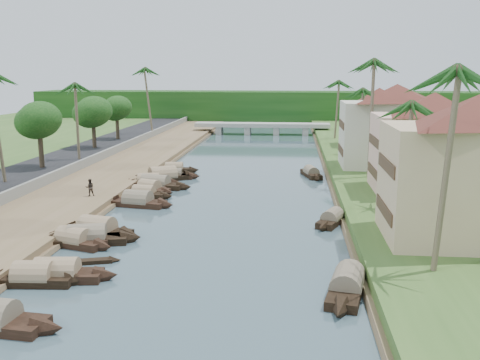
{
  "coord_description": "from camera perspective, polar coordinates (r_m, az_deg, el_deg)",
  "views": [
    {
      "loc": [
        6.37,
        -39.63,
        12.75
      ],
      "look_at": [
        1.13,
        13.49,
        2.0
      ],
      "focal_mm": 40.0,
      "sensor_mm": 36.0,
      "label": 1
    }
  ],
  "objects": [
    {
      "name": "right_bank",
      "position": [
        62.16,
        17.24,
        -0.4
      ],
      "size": [
        16.0,
        180.0,
        1.2
      ],
      "primitive_type": "cube",
      "color": "#345522",
      "rests_on": "ground"
    },
    {
      "name": "building_near",
      "position": [
        40.2,
        23.86,
        1.29
      ],
      "size": [
        14.85,
        14.85,
        10.2
      ],
      "color": "tan",
      "rests_on": "right_bank"
    },
    {
      "name": "building_distant",
      "position": [
        88.95,
        14.52,
        6.6
      ],
      "size": [
        12.62,
        12.62,
        9.2
      ],
      "color": "tan",
      "rests_on": "right_bank"
    },
    {
      "name": "building_far",
      "position": [
        69.1,
        16.21,
        5.65
      ],
      "size": [
        15.59,
        15.59,
        10.2
      ],
      "color": "beige",
      "rests_on": "right_bank"
    },
    {
      "name": "tree_5",
      "position": [
        95.53,
        -13.03,
        7.41
      ],
      "size": [
        4.78,
        4.78,
        7.25
      ],
      "color": "#473729",
      "rests_on": "ground"
    },
    {
      "name": "ground",
      "position": [
        42.12,
        -3.35,
        -6.26
      ],
      "size": [
        220.0,
        220.0,
        0.0
      ],
      "primitive_type": "plane",
      "color": "#3C525B",
      "rests_on": "ground"
    },
    {
      "name": "sampan_9",
      "position": [
        60.8,
        -9.01,
        -0.46
      ],
      "size": [
        9.01,
        3.2,
        2.23
      ],
      "rotation": [
        0.0,
        0.0,
        -0.17
      ],
      "color": "black",
      "rests_on": "ground"
    },
    {
      "name": "sampan_5",
      "position": [
        44.01,
        -14.97,
        -5.28
      ],
      "size": [
        7.9,
        3.55,
        2.43
      ],
      "rotation": [
        0.0,
        0.0,
        -0.22
      ],
      "color": "black",
      "rests_on": "ground"
    },
    {
      "name": "sampan_1",
      "position": [
        35.63,
        -21.14,
        -9.68
      ],
      "size": [
        6.89,
        2.06,
        2.05
      ],
      "rotation": [
        0.0,
        0.0,
        0.07
      ],
      "color": "black",
      "rests_on": "ground"
    },
    {
      "name": "sampan_10",
      "position": [
        62.4,
        -9.72,
        -0.18
      ],
      "size": [
        7.36,
        3.09,
        2.02
      ],
      "rotation": [
        0.0,
        0.0,
        0.22
      ],
      "color": "black",
      "rests_on": "ground"
    },
    {
      "name": "bridge",
      "position": [
        112.36,
        2.37,
        5.75
      ],
      "size": [
        28.0,
        4.0,
        2.4
      ],
      "color": "gray",
      "rests_on": "ground"
    },
    {
      "name": "sampan_11",
      "position": [
        64.98,
        -8.23,
        0.33
      ],
      "size": [
        8.93,
        6.41,
        2.58
      ],
      "rotation": [
        0.0,
        0.0,
        0.53
      ],
      "color": "black",
      "rests_on": "ground"
    },
    {
      "name": "tree_3",
      "position": [
        68.89,
        -20.66,
        5.9
      ],
      "size": [
        5.05,
        5.05,
        7.8
      ],
      "color": "#473729",
      "rests_on": "ground"
    },
    {
      "name": "treeline",
      "position": [
        140.05,
        3.04,
        7.79
      ],
      "size": [
        120.0,
        14.0,
        8.0
      ],
      "color": "#10390F",
      "rests_on": "ground"
    },
    {
      "name": "sampan_12",
      "position": [
        65.8,
        -7.32,
        0.48
      ],
      "size": [
        7.32,
        1.86,
        1.79
      ],
      "rotation": [
        0.0,
        0.0,
        0.08
      ],
      "color": "black",
      "rests_on": "ground"
    },
    {
      "name": "sampan_6",
      "position": [
        52.92,
        -10.83,
        -2.3
      ],
      "size": [
        7.82,
        3.12,
        2.27
      ],
      "rotation": [
        0.0,
        0.0,
        -0.18
      ],
      "color": "black",
      "rests_on": "ground"
    },
    {
      "name": "sampan_4",
      "position": [
        42.11,
        -17.31,
        -6.19
      ],
      "size": [
        7.11,
        3.56,
        2.02
      ],
      "rotation": [
        0.0,
        0.0,
        -0.31
      ],
      "color": "black",
      "rests_on": "ground"
    },
    {
      "name": "sampan_13",
      "position": [
        70.01,
        -7.03,
        1.15
      ],
      "size": [
        6.71,
        2.02,
        1.86
      ],
      "rotation": [
        0.0,
        0.0,
        0.1
      ],
      "color": "black",
      "rests_on": "ground"
    },
    {
      "name": "palm_6",
      "position": [
        73.87,
        -17.2,
        9.52
      ],
      "size": [
        3.2,
        3.2,
        11.37
      ],
      "color": "#6E6049",
      "rests_on": "ground"
    },
    {
      "name": "sampan_3",
      "position": [
        42.31,
        -15.97,
        -6.02
      ],
      "size": [
        8.44,
        3.56,
        2.23
      ],
      "rotation": [
        0.0,
        0.0,
        0.23
      ],
      "color": "black",
      "rests_on": "ground"
    },
    {
      "name": "retaining_wall",
      "position": [
        66.27,
        -18.1,
        0.91
      ],
      "size": [
        0.4,
        180.0,
        1.1
      ],
      "primitive_type": "cube",
      "color": "slate",
      "rests_on": "left_bank"
    },
    {
      "name": "road",
      "position": [
        68.22,
        -21.38,
        0.42
      ],
      "size": [
        8.0,
        180.0,
        1.4
      ],
      "primitive_type": "cube",
      "color": "black",
      "rests_on": "ground"
    },
    {
      "name": "palm_3",
      "position": [
        78.81,
        12.82,
        9.22
      ],
      "size": [
        3.2,
        3.2,
        10.72
      ],
      "color": "#6E6049",
      "rests_on": "ground"
    },
    {
      "name": "tree_4",
      "position": [
        85.01,
        -15.43,
        6.93
      ],
      "size": [
        5.41,
        5.41,
        7.65
      ],
      "color": "#473729",
      "rests_on": "ground"
    },
    {
      "name": "palm_0",
      "position": [
        32.25,
        21.53,
        10.39
      ],
      "size": [
        3.2,
        3.2,
        13.29
      ],
      "color": "#6E6049",
      "rests_on": "ground"
    },
    {
      "name": "building_mid",
      "position": [
        55.73,
        19.79,
        3.9
      ],
      "size": [
        14.11,
        14.11,
        9.7
      ],
      "color": "#D8AC99",
      "rests_on": "right_bank"
    },
    {
      "name": "palm_8",
      "position": [
        103.11,
        -9.67,
        11.46
      ],
      "size": [
        3.2,
        3.2,
        13.62
      ],
      "color": "#6E6049",
      "rests_on": "ground"
    },
    {
      "name": "sampan_16",
      "position": [
        67.31,
        7.6,
        0.72
      ],
      "size": [
        3.06,
        7.23,
        1.8
      ],
      "rotation": [
        0.0,
        0.0,
        1.82
      ],
      "color": "black",
      "rests_on": "ground"
    },
    {
      "name": "palm_2",
      "position": [
        60.92,
        14.09,
        11.89
      ],
      "size": [
        3.2,
        3.2,
        14.35
      ],
      "color": "#6E6049",
      "rests_on": "ground"
    },
    {
      "name": "canoe_1",
      "position": [
        38.17,
        -15.92,
        -8.42
      ],
      "size": [
        4.47,
        2.02,
        0.72
      ],
      "rotation": [
        0.0,
        0.0,
        0.3
      ],
      "color": "black",
      "rests_on": "ground"
    },
    {
      "name": "palm_7",
      "position": [
        96.68,
        10.32,
        10.14
      ],
      "size": [
        3.2,
        3.2,
        11.55
      ],
      "color": "#6E6049",
      "rests_on": "ground"
    },
    {
      "name": "palm_1",
      "position": [
        47.87,
        17.38,
        7.54
      ],
      "size": [
        3.2,
        3.2,
        10.52
      ],
      "color": "#6E6049",
      "rests_on": "ground"
    },
    {
      "name": "canoe_2",
      "position": [
        59.06,
        -10.58,
        -1.18
      ],
      "size": [
        5.21,
        2.03,
        0.75
      ],
      "rotation": [
        0.0,
        0.0,
        -0.25
      ],
      "color": "black",
      "rests_on": "ground"
    },
    {
      "name": "sampan_14",
      "position": [
        32.88,
        11.38,
        -10.89
      ],
      "size": [
        3.47,
        9.03,
        2.16
      ],
      "rotation": [
        0.0,
        0.0,
        1.36
      ],
      "color": "black",
      "rests_on": "ground"
    },
    {
      "name": "sampan_8",
      "position": [
        58.58,
        -9.64,
        -0.94
      ],
      "size": [
        6.5,
        4.05,
        2.03
      ],
      "rotation": [
        0.0,
        0.0,
        -0.42
      ],
      "color": "black",
      "rests_on": "ground"
    },
    {
      "name": "person_far",
      "position": [
        54.62,
        -15.73,
        -0.76
      ],
      "size": [
        1.04,
        0.97,
        1.71
      ],
      "primitive_type": "imported",
      "rotation": [
        0.0,
        0.0,
        3.64
      ],
      "color": "#2E2620",
      "rests_on": "left_bank"
    },
    {
      "name": "sampan_2",
      "position": [
        35.75,
        -18.94,
        -9.45
      ],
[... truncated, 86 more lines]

